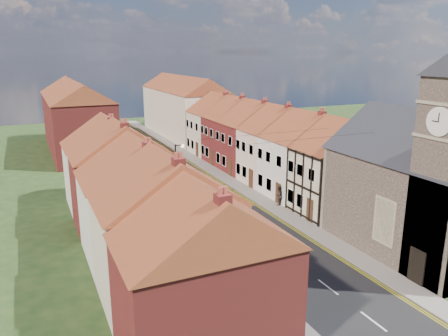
# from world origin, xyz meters

# --- Properties ---
(ground) EXTENTS (160.00, 160.00, 0.00)m
(ground) POSITION_xyz_m (0.00, 0.00, 0.00)
(ground) COLOR #37481F
(ground) RESTS_ON ground
(road) EXTENTS (7.00, 90.00, 0.02)m
(road) POSITION_xyz_m (0.00, 30.00, 0.01)
(road) COLOR black
(road) RESTS_ON ground
(pavement_left) EXTENTS (1.80, 90.00, 0.12)m
(pavement_left) POSITION_xyz_m (-4.40, 30.00, 0.06)
(pavement_left) COLOR slate
(pavement_left) RESTS_ON ground
(pavement_right) EXTENTS (1.80, 90.00, 0.12)m
(pavement_right) POSITION_xyz_m (4.40, 30.00, 0.06)
(pavement_right) COLOR slate
(pavement_right) RESTS_ON ground
(church) EXTENTS (11.25, 14.25, 15.20)m
(church) POSITION_xyz_m (9.36, 3.32, 5.88)
(church) COLOR #372B26
(church) RESTS_ON ground
(cottage_r_tudor) EXTENTS (8.30, 5.20, 9.00)m
(cottage_r_tudor) POSITION_xyz_m (9.27, 12.70, 4.47)
(cottage_r_tudor) COLOR #EDE1C7
(cottage_r_tudor) RESTS_ON ground
(cottage_r_white_near) EXTENTS (8.30, 6.00, 9.00)m
(cottage_r_white_near) POSITION_xyz_m (9.30, 18.10, 4.47)
(cottage_r_white_near) COLOR white
(cottage_r_white_near) RESTS_ON ground
(cottage_r_cream_mid) EXTENTS (8.30, 5.20, 9.00)m
(cottage_r_cream_mid) POSITION_xyz_m (9.30, 23.50, 4.48)
(cottage_r_cream_mid) COLOR #CBAAA0
(cottage_r_cream_mid) RESTS_ON ground
(cottage_r_pink) EXTENTS (8.30, 6.00, 9.00)m
(cottage_r_pink) POSITION_xyz_m (9.30, 28.90, 4.47)
(cottage_r_pink) COLOR maroon
(cottage_r_pink) RESTS_ON ground
(cottage_r_white_far) EXTENTS (8.30, 5.20, 9.00)m
(cottage_r_white_far) POSITION_xyz_m (9.30, 34.30, 4.48)
(cottage_r_white_far) COLOR maroon
(cottage_r_white_far) RESTS_ON ground
(cottage_r_cream_far) EXTENTS (8.30, 6.00, 9.00)m
(cottage_r_cream_far) POSITION_xyz_m (9.30, 39.70, 4.47)
(cottage_r_cream_far) COLOR #EDE1C7
(cottage_r_cream_far) RESTS_ON ground
(cottage_l_brick_near) EXTENTS (8.30, 5.70, 8.80)m
(cottage_l_brick_near) POSITION_xyz_m (-9.30, -0.25, 4.37)
(cottage_l_brick_near) COLOR maroon
(cottage_l_brick_near) RESTS_ON ground
(cottage_l_cream) EXTENTS (8.30, 6.30, 9.10)m
(cottage_l_cream) POSITION_xyz_m (-9.30, 5.55, 4.52)
(cottage_l_cream) COLOR #EDE1C7
(cottage_l_cream) RESTS_ON ground
(cottage_l_white) EXTENTS (8.30, 6.90, 8.80)m
(cottage_l_white) POSITION_xyz_m (-9.30, 11.95, 4.37)
(cottage_l_white) COLOR white
(cottage_l_white) RESTS_ON ground
(cottage_l_brick_mid) EXTENTS (8.30, 5.70, 9.10)m
(cottage_l_brick_mid) POSITION_xyz_m (-9.30, 18.05, 4.53)
(cottage_l_brick_mid) COLOR maroon
(cottage_l_brick_mid) RESTS_ON ground
(cottage_l_pink) EXTENTS (8.30, 6.30, 8.80)m
(cottage_l_pink) POSITION_xyz_m (-9.30, 23.85, 4.37)
(cottage_l_pink) COLOR white
(cottage_l_pink) RESTS_ON ground
(block_right_far) EXTENTS (8.30, 24.20, 10.50)m
(block_right_far) POSITION_xyz_m (9.30, 55.00, 5.29)
(block_right_far) COLOR #EDE1C7
(block_right_far) RESTS_ON ground
(block_left_far) EXTENTS (8.30, 24.20, 10.50)m
(block_left_far) POSITION_xyz_m (-9.30, 50.00, 5.29)
(block_left_far) COLOR maroon
(block_left_far) RESTS_ON ground
(lamppost) EXTENTS (0.88, 0.15, 6.00)m
(lamppost) POSITION_xyz_m (-3.81, 20.00, 3.54)
(lamppost) COLOR black
(lamppost) RESTS_ON pavement_left
(car_near) EXTENTS (2.07, 4.00, 1.30)m
(car_near) POSITION_xyz_m (-1.84, 10.96, 0.65)
(car_near) COLOR black
(car_near) RESTS_ON ground
(car_far) EXTENTS (1.88, 4.34, 1.24)m
(car_far) POSITION_xyz_m (-3.20, 34.00, 0.62)
(car_far) COLOR navy
(car_far) RESTS_ON ground
(car_distant) EXTENTS (2.97, 4.42, 1.13)m
(car_distant) POSITION_xyz_m (-1.85, 57.26, 0.56)
(car_distant) COLOR #9EA0A5
(car_distant) RESTS_ON ground
(pedestrian_left) EXTENTS (0.78, 0.60, 1.91)m
(pedestrian_left) POSITION_xyz_m (-3.70, 0.58, 1.08)
(pedestrian_left) COLOR black
(pedestrian_left) RESTS_ON pavement_left
(pedestrian_right) EXTENTS (1.08, 0.93, 1.92)m
(pedestrian_right) POSITION_xyz_m (5.10, 16.21, 1.08)
(pedestrian_right) COLOR black
(pedestrian_right) RESTS_ON pavement_right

